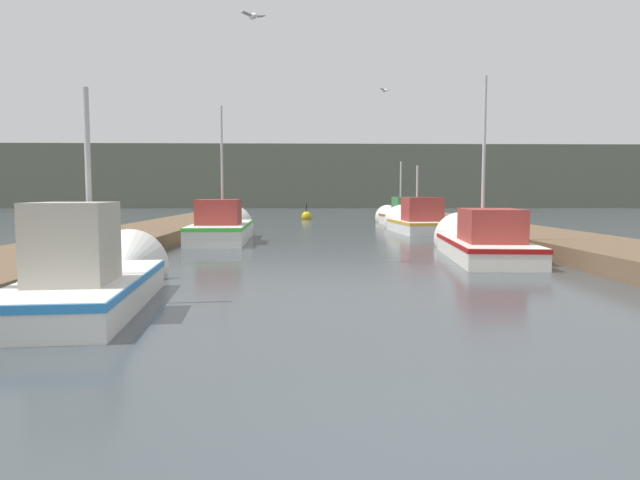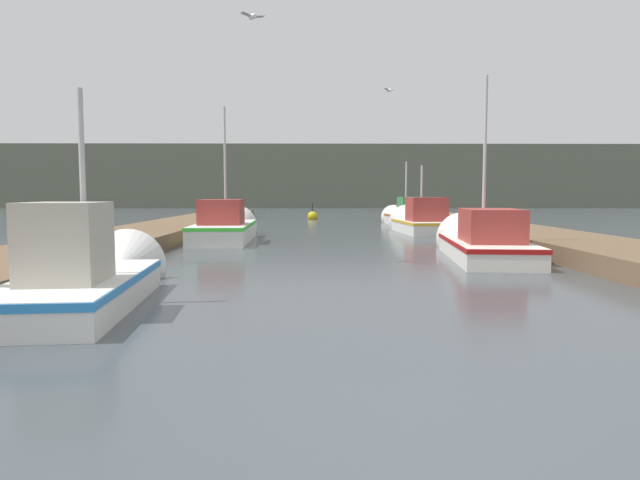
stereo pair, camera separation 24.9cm
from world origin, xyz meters
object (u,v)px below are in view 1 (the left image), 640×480
fishing_boat_3 (415,222)px  fishing_boat_1 (478,241)px  fishing_boat_0 (98,275)px  seagull_1 (253,16)px  seagull_lead (385,90)px  mooring_piling_0 (225,213)px  fishing_boat_4 (399,217)px  channel_buoy (307,216)px  fishing_boat_2 (224,227)px

fishing_boat_3 → fishing_boat_1: bearing=-94.4°
fishing_boat_0 → seagull_1: size_ratio=9.45×
seagull_lead → fishing_boat_1: bearing=-127.6°
mooring_piling_0 → seagull_lead: 11.28m
seagull_lead → seagull_1: seagull_lead is taller
fishing_boat_4 → mooring_piling_0: 8.97m
fishing_boat_0 → fishing_boat_3: size_ratio=0.96×
fishing_boat_3 → channel_buoy: fishing_boat_3 is taller
fishing_boat_1 → fishing_boat_4: 14.23m
seagull_lead → seagull_1: (-4.31, -10.02, -0.20)m
fishing_boat_0 → channel_buoy: bearing=78.0°
seagull_lead → seagull_1: bearing=-159.3°
seagull_1 → mooring_piling_0: bearing=66.4°
fishing_boat_2 → seagull_lead: 8.53m
mooring_piling_0 → seagull_1: size_ratio=2.18×
mooring_piling_0 → fishing_boat_2: bearing=-82.4°
fishing_boat_0 → seagull_lead: 16.55m
channel_buoy → seagull_lead: size_ratio=2.36×
fishing_boat_4 → seagull_1: seagull_1 is taller
fishing_boat_4 → seagull_1: bearing=-113.4°
fishing_boat_0 → seagull_lead: (6.27, 14.38, 5.26)m
fishing_boat_0 → mooring_piling_0: 21.34m
channel_buoy → seagull_lead: (3.03, -11.96, 5.46)m
fishing_boat_1 → fishing_boat_3: bearing=94.8°
fishing_boat_1 → mooring_piling_0: size_ratio=5.24×
channel_buoy → mooring_piling_0: bearing=-130.4°
mooring_piling_0 → channel_buoy: size_ratio=1.01×
fishing_boat_4 → seagull_lead: 7.97m
fishing_boat_0 → channel_buoy: 26.54m
fishing_boat_1 → seagull_lead: bearing=104.1°
fishing_boat_0 → mooring_piling_0: bearing=87.8°
fishing_boat_0 → fishing_boat_2: 11.20m
fishing_boat_0 → fishing_boat_3: 16.84m
fishing_boat_2 → seagull_lead: seagull_lead is taller
fishing_boat_1 → seagull_1: seagull_1 is taller
fishing_boat_2 → fishing_boat_3: 8.27m
mooring_piling_0 → fishing_boat_0: bearing=-87.2°
fishing_boat_2 → mooring_piling_0: fishing_boat_2 is taller
fishing_boat_1 → channel_buoy: 20.83m
fishing_boat_0 → fishing_boat_1: fishing_boat_1 is taller
fishing_boat_0 → seagull_lead: size_ratio=10.34×
fishing_boat_2 → fishing_boat_4: bearing=48.3°
fishing_boat_0 → seagull_1: 6.96m
fishing_boat_0 → mooring_piling_0: size_ratio=4.33×
fishing_boat_4 → seagull_1: (-5.89, -15.81, 5.04)m
seagull_lead → seagull_1: size_ratio=0.91×
fishing_boat_1 → fishing_boat_2: 8.91m
mooring_piling_0 → seagull_1: (3.00, -16.95, 4.86)m
fishing_boat_1 → fishing_boat_2: size_ratio=0.94×
fishing_boat_1 → seagull_1: 7.68m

